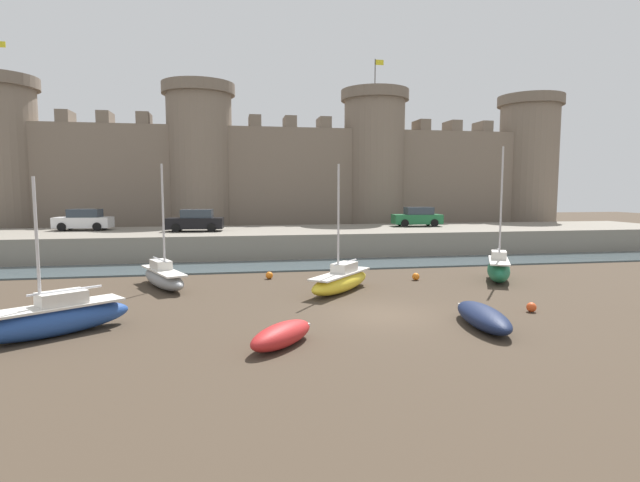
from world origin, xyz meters
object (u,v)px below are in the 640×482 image
car_quay_west (196,221)px  car_quay_centre_west (417,217)px  sailboat_near_channel_right (51,319)px  mooring_buoy_off_centre (269,275)px  sailboat_foreground_centre (499,268)px  mooring_buoy_mid_mud (416,277)px  rowboat_foreground_left (483,316)px  sailboat_foreground_right (341,280)px  sailboat_midflat_left (163,277)px  car_quay_east (84,220)px  mooring_buoy_near_shore (531,307)px  rowboat_midflat_centre (282,334)px

car_quay_west → car_quay_centre_west: bearing=6.2°
sailboat_near_channel_right → mooring_buoy_off_centre: size_ratio=13.11×
sailboat_foreground_centre → mooring_buoy_mid_mud: sailboat_foreground_centre is taller
car_quay_centre_west → car_quay_west: size_ratio=1.00×
car_quay_west → sailboat_near_channel_right: bearing=-99.5°
rowboat_foreground_left → sailboat_foreground_right: bearing=117.3°
sailboat_midflat_left → car_quay_east: sailboat_midflat_left is taller
sailboat_foreground_centre → car_quay_west: sailboat_foreground_centre is taller
sailboat_midflat_left → mooring_buoy_near_shore: (15.09, -7.84, -0.36)m
sailboat_near_channel_right → rowboat_foreground_left: bearing=-6.1°
mooring_buoy_mid_mud → car_quay_west: 18.04m
rowboat_midflat_centre → sailboat_midflat_left: (-4.82, 10.45, 0.17)m
rowboat_foreground_left → mooring_buoy_mid_mud: 9.30m
sailboat_foreground_centre → car_quay_centre_west: sailboat_foreground_centre is taller
rowboat_foreground_left → mooring_buoy_mid_mud: size_ratio=10.19×
sailboat_near_channel_right → rowboat_foreground_left: sailboat_near_channel_right is taller
rowboat_foreground_left → sailboat_near_channel_right: bearing=173.9°
sailboat_foreground_centre → car_quay_east: 30.03m
mooring_buoy_near_shore → sailboat_midflat_left: bearing=152.6°
sailboat_foreground_right → sailboat_midflat_left: 8.87m
car_quay_east → car_quay_centre_west: 26.68m
sailboat_foreground_right → rowboat_midflat_centre: (-3.67, -7.87, -0.17)m
rowboat_foreground_left → sailboat_foreground_centre: (5.35, 8.23, 0.29)m
rowboat_foreground_left → mooring_buoy_near_shore: rowboat_foreground_left is taller
mooring_buoy_off_centre → sailboat_midflat_left: bearing=-164.3°
car_quay_west → mooring_buoy_near_shore: bearing=-55.2°
rowboat_midflat_centre → sailboat_foreground_centre: size_ratio=0.40×
mooring_buoy_near_shore → rowboat_foreground_left: bearing=-150.7°
car_quay_east → mooring_buoy_near_shore: bearing=-45.3°
sailboat_foreground_right → car_quay_centre_west: size_ratio=1.44×
sailboat_foreground_right → sailboat_near_channel_right: bearing=-154.1°
sailboat_foreground_centre → mooring_buoy_off_centre: (-12.04, 2.82, -0.48)m
sailboat_near_channel_right → car_quay_east: sailboat_near_channel_right is taller
sailboat_near_channel_right → mooring_buoy_mid_mud: 17.54m
mooring_buoy_near_shore → rowboat_midflat_centre: bearing=-165.8°
sailboat_foreground_right → mooring_buoy_off_centre: bearing=127.1°
rowboat_midflat_centre → sailboat_midflat_left: size_ratio=0.46×
rowboat_foreground_left → car_quay_east: (-19.71, 24.66, 2.18)m
rowboat_foreground_left → mooring_buoy_off_centre: size_ratio=10.03×
sailboat_foreground_right → rowboat_foreground_left: 7.83m
mooring_buoy_off_centre → mooring_buoy_mid_mud: bearing=-13.2°
rowboat_foreground_left → car_quay_centre_west: size_ratio=0.96×
sailboat_foreground_right → rowboat_foreground_left: size_ratio=1.50×
mooring_buoy_off_centre → mooring_buoy_near_shore: mooring_buoy_off_centre is taller
mooring_buoy_off_centre → rowboat_foreground_left: bearing=-58.8°
sailboat_foreground_right → rowboat_midflat_centre: size_ratio=2.14×
rowboat_midflat_centre → car_quay_west: 23.54m
sailboat_foreground_right → car_quay_west: 17.17m
sailboat_midflat_left → car_quay_east: (-7.64, 15.12, 2.02)m
sailboat_midflat_left → mooring_buoy_off_centre: 5.61m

